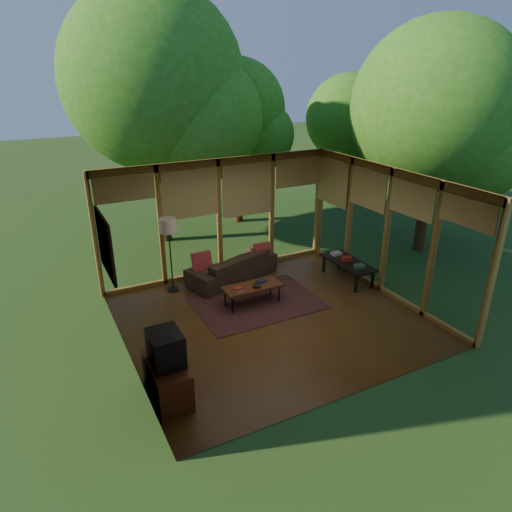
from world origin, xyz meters
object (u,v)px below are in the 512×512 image
television (166,348)px  coffee_table (252,287)px  sofa (232,266)px  media_cabinet (167,380)px  floor_lamp (169,230)px  side_console (348,263)px

television → coffee_table: television is taller
sofa → coffee_table: 1.31m
media_cabinet → floor_lamp: size_ratio=0.61×
coffee_table → side_console: bearing=1.1°
television → side_console: 5.27m
television → sofa: bearing=52.4°
sofa → floor_lamp: floor_lamp is taller
sofa → television: (-2.52, -3.28, 0.54)m
sofa → television: television is taller
sofa → media_cabinet: bearing=35.2°
sofa → floor_lamp: 1.78m
sofa → media_cabinet: (-2.54, -3.28, -0.01)m
coffee_table → floor_lamp: bearing=132.4°
television → side_console: (4.85, 2.02, -0.44)m
media_cabinet → floor_lamp: (1.14, 3.35, 1.11)m
television → floor_lamp: floor_lamp is taller
sofa → media_cabinet: 4.15m
coffee_table → side_console: (2.47, 0.05, 0.02)m
television → floor_lamp: bearing=71.5°
sofa → side_console: (2.33, -1.26, 0.10)m
media_cabinet → side_console: media_cabinet is taller
television → floor_lamp: size_ratio=0.33×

